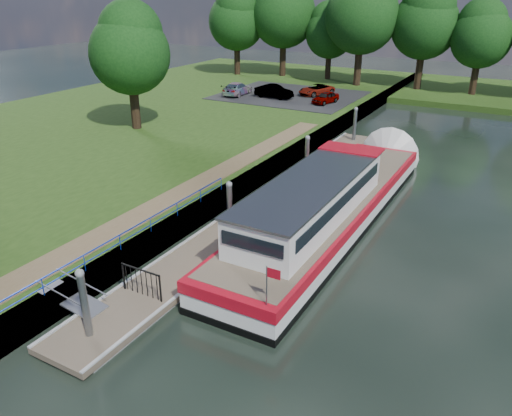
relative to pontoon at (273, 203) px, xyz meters
The scene contains 17 objects.
ground 13.00m from the pontoon, 90.00° to the right, with size 160.00×160.00×0.00m, color black.
riverbank 18.11m from the pontoon, behind, with size 32.00×90.00×0.78m, color #223F12.
bank_edge 3.25m from the pontoon, 141.89° to the left, with size 1.10×90.00×0.78m, color #473D2D.
footpath 6.69m from the pontoon, 131.35° to the right, with size 1.60×40.00×0.05m, color brown.
carpark 27.32m from the pontoon, 113.75° to the left, with size 14.00×12.00×0.06m, color black.
blue_fence 10.43m from the pontoon, 105.38° to the right, with size 0.04×18.04×0.72m.
pontoon is the anchor object (origin of this frame).
mooring_piles 1.10m from the pontoon, ahead, with size 0.30×27.30×3.55m.
gangway 12.64m from the pontoon, 98.42° to the right, with size 2.58×1.00×0.92m.
gate_panel 10.84m from the pontoon, 90.00° to the right, with size 1.85×0.05×1.15m.
barge 3.71m from the pontoon, ahead, with size 4.36×21.15×4.78m.
horizon_trees 36.55m from the pontoon, 92.58° to the left, with size 54.38×10.03×12.87m.
bank_tree_a 18.78m from the pontoon, 156.11° to the left, with size 6.12×6.12×9.72m.
car_a 23.84m from the pontoon, 105.08° to the left, with size 1.31×3.25×1.11m, color #999999.
car_b 25.75m from the pontoon, 117.22° to the left, with size 1.39×4.00×1.32m, color #999999.
car_c 27.51m from the pontoon, 125.27° to the left, with size 1.80×4.44×1.29m, color #999999.
car_d 27.66m from the pontoon, 108.01° to the left, with size 1.84×3.99×1.11m, color #999999.
Camera 1 is at (11.60, -9.71, 11.14)m, focal length 35.00 mm.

